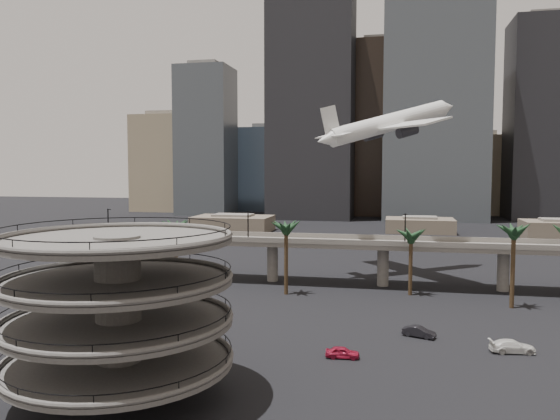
% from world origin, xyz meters
% --- Properties ---
extents(ground, '(700.00, 700.00, 0.00)m').
position_xyz_m(ground, '(0.00, 0.00, 0.00)').
color(ground, black).
rests_on(ground, ground).
extents(parking_ramp, '(22.20, 22.20, 17.35)m').
position_xyz_m(parking_ramp, '(-13.00, -4.00, 9.84)').
color(parking_ramp, '#514E4C').
rests_on(parking_ramp, ground).
extents(overpass, '(130.00, 9.30, 14.70)m').
position_xyz_m(overpass, '(0.00, 55.00, 7.34)').
color(overpass, '#67625B').
rests_on(overpass, ground).
extents(palm_trees, '(76.40, 18.40, 14.00)m').
position_xyz_m(palm_trees, '(11.58, 47.18, 11.30)').
color(palm_trees, '#43321C').
rests_on(palm_trees, ground).
extents(low_buildings, '(135.00, 27.50, 6.80)m').
position_xyz_m(low_buildings, '(6.89, 142.30, 2.86)').
color(low_buildings, '#665A4B').
rests_on(low_buildings, ground).
extents(skyline, '(269.00, 86.00, 115.21)m').
position_xyz_m(skyline, '(15.11, 217.09, 42.10)').
color(skyline, '#83745A').
rests_on(skyline, ground).
extents(airborne_jet, '(31.00, 29.38, 12.53)m').
position_xyz_m(airborne_jet, '(11.59, 68.42, 32.37)').
color(airborne_jet, silver).
rests_on(airborne_jet, ground).
extents(car_a, '(4.15, 1.90, 1.38)m').
position_xyz_m(car_a, '(7.18, 12.48, 0.69)').
color(car_a, '#B11938').
rests_on(car_a, ground).
extents(car_b, '(4.64, 2.93, 1.44)m').
position_xyz_m(car_b, '(16.52, 22.83, 0.72)').
color(car_b, black).
rests_on(car_b, ground).
extents(car_c, '(5.71, 2.96, 1.58)m').
position_xyz_m(car_c, '(27.54, 18.75, 0.79)').
color(car_c, white).
rests_on(car_c, ground).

